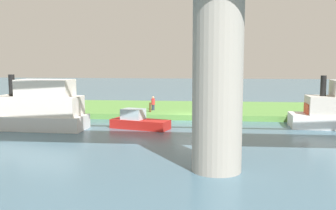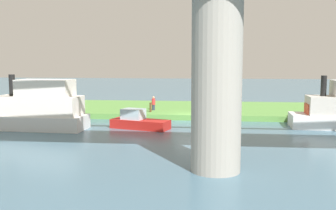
{
  "view_description": "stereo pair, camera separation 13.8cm",
  "coord_description": "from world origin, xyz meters",
  "px_view_note": "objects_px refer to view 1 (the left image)",
  "views": [
    {
      "loc": [
        -1.45,
        34.48,
        5.49
      ],
      "look_at": [
        1.5,
        5.0,
        2.0
      ],
      "focal_mm": 40.97,
      "sensor_mm": 36.0,
      "label": 1
    },
    {
      "loc": [
        -1.59,
        34.47,
        5.49
      ],
      "look_at": [
        1.5,
        5.0,
        2.0
      ],
      "focal_mm": 40.97,
      "sensor_mm": 36.0,
      "label": 2
    }
  ],
  "objects_px": {
    "bridge_pylon": "(218,79)",
    "mooring_post": "(150,107)",
    "houseboat_blue": "(138,122)",
    "motorboat_white": "(36,109)",
    "person_on_bank": "(153,103)"
  },
  "relations": [
    {
      "from": "bridge_pylon",
      "to": "houseboat_blue",
      "type": "bearing_deg",
      "value": -62.29
    },
    {
      "from": "houseboat_blue",
      "to": "bridge_pylon",
      "type": "bearing_deg",
      "value": 117.71
    },
    {
      "from": "bridge_pylon",
      "to": "motorboat_white",
      "type": "bearing_deg",
      "value": -36.21
    },
    {
      "from": "person_on_bank",
      "to": "mooring_post",
      "type": "relative_size",
      "value": 1.53
    },
    {
      "from": "bridge_pylon",
      "to": "houseboat_blue",
      "type": "height_order",
      "value": "bridge_pylon"
    },
    {
      "from": "person_on_bank",
      "to": "motorboat_white",
      "type": "bearing_deg",
      "value": 46.71
    },
    {
      "from": "mooring_post",
      "to": "motorboat_white",
      "type": "relative_size",
      "value": 0.1
    },
    {
      "from": "person_on_bank",
      "to": "bridge_pylon",
      "type": "bearing_deg",
      "value": 107.08
    },
    {
      "from": "houseboat_blue",
      "to": "motorboat_white",
      "type": "bearing_deg",
      "value": 7.73
    },
    {
      "from": "bridge_pylon",
      "to": "motorboat_white",
      "type": "relative_size",
      "value": 1.05
    },
    {
      "from": "bridge_pylon",
      "to": "houseboat_blue",
      "type": "distance_m",
      "value": 13.41
    },
    {
      "from": "motorboat_white",
      "to": "mooring_post",
      "type": "bearing_deg",
      "value": -137.89
    },
    {
      "from": "mooring_post",
      "to": "motorboat_white",
      "type": "bearing_deg",
      "value": 42.11
    },
    {
      "from": "mooring_post",
      "to": "houseboat_blue",
      "type": "relative_size",
      "value": 0.18
    },
    {
      "from": "bridge_pylon",
      "to": "mooring_post",
      "type": "distance_m",
      "value": 18.86
    }
  ]
}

